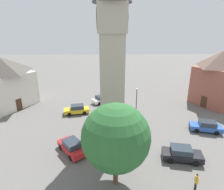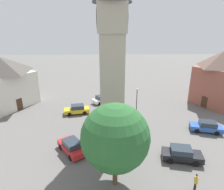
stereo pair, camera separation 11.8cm
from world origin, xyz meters
TOP-DOWN VIEW (x-y plane):
  - ground_plane at (0.00, 0.00)m, footprint 200.00×200.00m
  - clock_tower at (0.00, 0.00)m, footprint 4.38×4.38m
  - car_blue_kerb at (-5.79, -7.20)m, footprint 2.51×4.39m
  - car_silver_kerb at (-4.02, 4.70)m, footprint 4.31×3.83m
  - car_red_corner at (6.74, 5.69)m, footprint 2.47×4.38m
  - car_white_side at (0.10, -12.97)m, footprint 2.77×4.43m
  - car_black_far at (11.79, 1.47)m, footprint 3.74×4.35m
  - pedestrian at (-9.80, -6.81)m, footprint 0.55×0.28m
  - tree at (-8.82, 0.02)m, footprint 5.75×5.75m
  - building_corner_back at (10.24, 19.02)m, footprint 12.12×11.05m
  - building_hall_far at (10.23, -20.03)m, footprint 9.84×9.65m
  - lamp_post at (6.48, -4.31)m, footprint 0.36×0.36m

SIDE VIEW (x-z plane):
  - ground_plane at x=0.00m, z-range 0.00..0.00m
  - car_blue_kerb at x=-5.79m, z-range 0.00..1.53m
  - car_silver_kerb at x=-4.02m, z-range 0.00..1.53m
  - car_red_corner at x=6.74m, z-range 0.00..1.53m
  - car_white_side at x=0.10m, z-range 0.00..1.53m
  - car_black_far at x=11.79m, z-range 0.00..1.53m
  - pedestrian at x=-9.80m, z-range 0.16..1.86m
  - lamp_post at x=6.48m, z-range 0.80..5.26m
  - building_corner_back at x=10.24m, z-range 0.10..9.35m
  - tree at x=-8.82m, z-range 0.94..8.60m
  - building_hall_far at x=10.23m, z-range 0.10..10.14m
  - clock_tower at x=0.00m, z-range 1.98..24.98m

